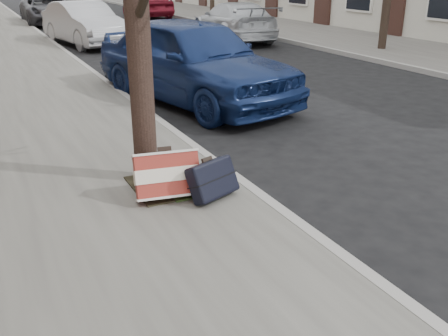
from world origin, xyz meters
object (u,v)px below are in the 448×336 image
suitcase_red (167,175)px  suitcase_navy (213,179)px  car_near_mid (84,24)px  car_near_front (193,60)px

suitcase_red → suitcase_navy: (0.41, -0.21, -0.04)m
suitcase_red → suitcase_navy: suitcase_red is taller
suitcase_navy → suitcase_red: bearing=132.8°
suitcase_red → car_near_mid: bearing=91.5°
suitcase_red → suitcase_navy: 0.47m
suitcase_navy → car_near_front: car_near_front is taller
suitcase_red → car_near_front: (2.05, 3.99, 0.41)m
suitcase_navy → car_near_front: 4.53m
car_near_front → car_near_mid: (-0.18, 8.31, -0.11)m
suitcase_red → car_near_mid: 12.45m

